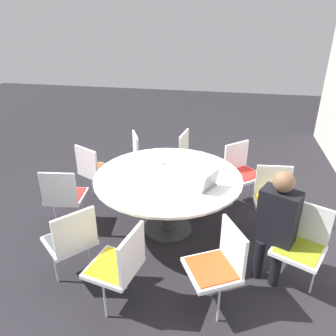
# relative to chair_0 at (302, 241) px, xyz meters

# --- Properties ---
(ground_plane) EXTENTS (16.00, 16.00, 0.00)m
(ground_plane) POSITION_rel_chair_0_xyz_m (-0.62, -1.43, -0.50)
(ground_plane) COLOR black
(conference_table) EXTENTS (1.72, 1.72, 0.75)m
(conference_table) POSITION_rel_chair_0_xyz_m (-0.62, -1.43, 0.14)
(conference_table) COLOR #333333
(conference_table) RESTS_ON ground_plane
(chair_0) EXTENTS (0.57, 0.58, 0.85)m
(chair_0) POSITION_rel_chair_0_xyz_m (0.00, 0.00, 0.00)
(chair_0) COLOR white
(chair_0) RESTS_ON ground_plane
(chair_1) EXTENTS (0.46, 0.48, 0.85)m
(chair_1) POSITION_rel_chair_0_xyz_m (-0.81, -0.19, 0.00)
(chair_1) COLOR white
(chair_1) RESTS_ON ground_plane
(chair_2) EXTENTS (0.61, 0.61, 0.85)m
(chair_2) POSITION_rel_chair_0_xyz_m (-1.52, -0.55, 0.00)
(chair_2) COLOR white
(chair_2) RESTS_ON ground_plane
(chair_3) EXTENTS (0.50, 0.48, 0.85)m
(chair_3) POSITION_rel_chair_0_xyz_m (-1.87, -1.31, 0.00)
(chair_3) COLOR white
(chair_3) RESTS_ON ground_plane
(chair_4) EXTENTS (0.58, 0.57, 0.85)m
(chair_4) POSITION_rel_chair_0_xyz_m (-1.73, -2.01, 0.00)
(chair_4) COLOR white
(chair_4) RESTS_ON ground_plane
(chair_5) EXTENTS (0.58, 0.58, 0.85)m
(chair_5) POSITION_rel_chair_0_xyz_m (-1.13, -2.57, 0.00)
(chair_5) COLOR white
(chair_5) RESTS_ON ground_plane
(chair_6) EXTENTS (0.47, 0.49, 0.85)m
(chair_6) POSITION_rel_chair_0_xyz_m (-0.39, -2.66, 0.00)
(chair_6) COLOR white
(chair_6) RESTS_ON ground_plane
(chair_7) EXTENTS (0.61, 0.61, 0.85)m
(chair_7) POSITION_rel_chair_0_xyz_m (0.38, -2.19, 0.00)
(chair_7) COLOR white
(chair_7) RESTS_ON ground_plane
(chair_8) EXTENTS (0.52, 0.50, 0.85)m
(chair_8) POSITION_rel_chair_0_xyz_m (0.62, -1.62, 0.00)
(chair_8) COLOR white
(chair_8) RESTS_ON ground_plane
(chair_9) EXTENTS (0.59, 0.58, 0.85)m
(chair_9) POSITION_rel_chair_0_xyz_m (0.45, -0.77, 0.00)
(chair_9) COLOR white
(chair_9) RESTS_ON ground_plane
(person_0) EXTENTS (0.36, 0.42, 1.20)m
(person_0) POSITION_rel_chair_0_xyz_m (-0.03, -0.25, 0.20)
(person_0) COLOR black
(person_0) RESTS_ON ground_plane
(laptop) EXTENTS (0.36, 0.34, 0.21)m
(laptop) POSITION_rel_chair_0_xyz_m (-0.40, -0.97, 0.31)
(laptop) COLOR #99999E
(laptop) RESTS_ON conference_table
(coffee_cup) EXTENTS (0.09, 0.09, 0.09)m
(coffee_cup) POSITION_rel_chair_0_xyz_m (-0.92, -1.59, 0.30)
(coffee_cup) COLOR white
(coffee_cup) RESTS_ON conference_table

